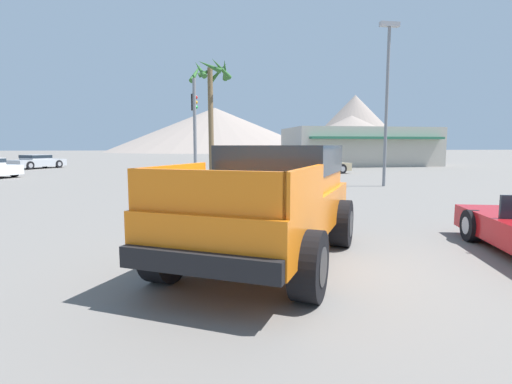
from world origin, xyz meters
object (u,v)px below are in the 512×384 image
at_px(parked_car_silver, 37,161).
at_px(traffic_light_main, 194,113).
at_px(orange_pickup_truck, 272,194).
at_px(parked_car_tan, 319,165).
at_px(street_lamp_post, 387,89).
at_px(parked_car_blue, 266,161).
at_px(palm_tree_tall, 211,89).

distance_m(parked_car_silver, traffic_light_main, 19.04).
relative_size(orange_pickup_truck, traffic_light_main, 1.01).
distance_m(parked_car_tan, street_lamp_post, 9.48).
distance_m(parked_car_blue, street_lamp_post, 15.44).
bearing_deg(parked_car_tan, parked_car_blue, -169.76).
relative_size(parked_car_tan, street_lamp_post, 0.59).
height_order(orange_pickup_truck, traffic_light_main, traffic_light_main).
bearing_deg(palm_tree_tall, parked_car_tan, -18.43).
relative_size(parked_car_tan, traffic_light_main, 0.85).
bearing_deg(street_lamp_post, palm_tree_tall, 123.33).
bearing_deg(palm_tree_tall, street_lamp_post, -56.67).
relative_size(parked_car_silver, palm_tree_tall, 0.60).
bearing_deg(palm_tree_tall, parked_car_blue, 39.32).
bearing_deg(orange_pickup_truck, street_lamp_post, 84.30).
bearing_deg(orange_pickup_truck, parked_car_blue, 108.76).
distance_m(parked_car_silver, street_lamp_post, 28.09).
distance_m(parked_car_tan, palm_tree_tall, 9.03).
xyz_separation_m(orange_pickup_truck, parked_car_tan, (7.26, 19.30, -0.48)).
bearing_deg(palm_tree_tall, parked_car_silver, 152.80).
height_order(orange_pickup_truck, palm_tree_tall, palm_tree_tall).
distance_m(parked_car_tan, traffic_light_main, 9.90).
bearing_deg(parked_car_tan, palm_tree_tall, -120.52).
height_order(parked_car_blue, parked_car_silver, parked_car_blue).
xyz_separation_m(parked_car_tan, palm_tree_tall, (-7.02, 2.34, 5.18)).
bearing_deg(parked_car_blue, traffic_light_main, 172.53).
bearing_deg(parked_car_silver, traffic_light_main, -15.96).
bearing_deg(parked_car_blue, street_lamp_post, -148.20).
bearing_deg(street_lamp_post, orange_pickup_truck, -125.12).
distance_m(orange_pickup_truck, parked_car_tan, 20.63).
bearing_deg(parked_car_silver, palm_tree_tall, 4.78).
relative_size(parked_car_blue, palm_tree_tall, 0.58).
xyz_separation_m(orange_pickup_truck, parked_car_blue, (4.77, 25.36, -0.45)).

